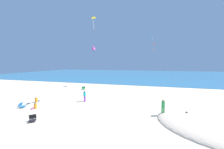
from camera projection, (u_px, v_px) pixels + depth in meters
name	position (u px, v px, depth m)	size (l,w,h in m)	color
ground_plane	(120.00, 96.00, 18.66)	(120.00, 120.00, 0.00)	beige
ocean_water	(137.00, 74.00, 56.66)	(120.00, 60.00, 0.05)	teal
beach_chair_far_left	(22.00, 105.00, 13.73)	(0.76, 0.74, 0.56)	#2370B2
beach_chair_near_camera	(84.00, 88.00, 23.52)	(0.82, 0.85, 0.54)	#2D9956
beach_chair_far_right	(33.00, 118.00, 10.44)	(0.79, 0.79, 0.58)	black
person_0	(85.00, 95.00, 15.81)	(0.32, 0.32, 1.47)	purple
person_1	(187.00, 116.00, 10.90)	(0.50, 0.61, 0.68)	blue
person_3	(163.00, 106.00, 11.56)	(0.38, 0.38, 1.54)	green
person_5	(37.00, 100.00, 15.64)	(0.37, 0.60, 0.73)	orange
person_6	(35.00, 107.00, 13.35)	(0.54, 0.58, 0.66)	orange
kite_yellow	(93.00, 17.00, 15.12)	(0.81, 0.85, 1.62)	yellow
kite_red	(154.00, 44.00, 24.42)	(0.51, 0.57, 1.61)	red
kite_magenta	(93.00, 48.00, 26.38)	(0.85, 0.81, 1.46)	#DB3DA8
kite_teal	(152.00, 37.00, 27.83)	(0.44, 0.48, 1.03)	#1EADAD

